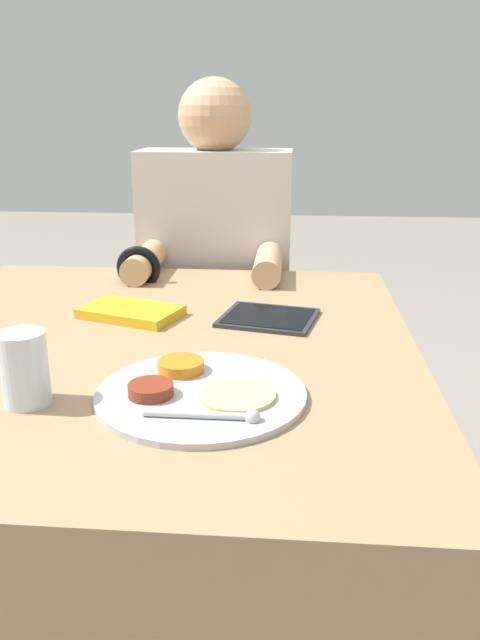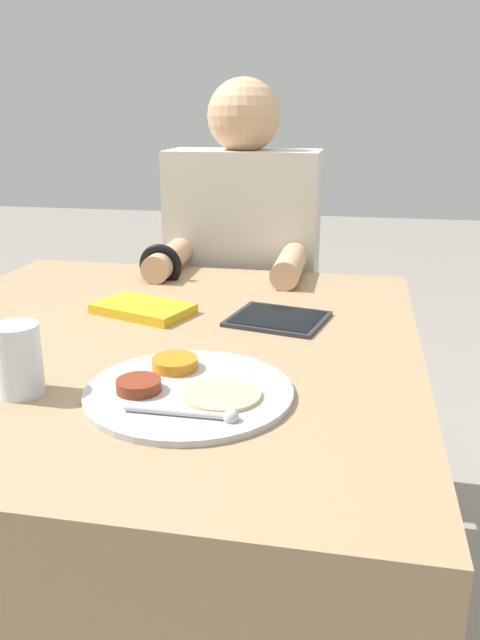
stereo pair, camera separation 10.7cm
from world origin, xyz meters
TOP-DOWN VIEW (x-y plane):
  - ground_plane at (0.00, 0.00)m, footprint 12.00×12.00m
  - dining_table at (0.00, 0.00)m, footprint 1.02×1.09m
  - thali_tray at (0.15, -0.23)m, footprint 0.31×0.31m
  - red_notebook at (-0.05, 0.13)m, footprint 0.23×0.18m
  - tablet_device at (0.23, 0.14)m, footprint 0.21×0.20m
  - person_diner at (0.06, 0.68)m, footprint 0.42×0.45m
  - drinking_glass at (-0.10, -0.27)m, footprint 0.07×0.07m

SIDE VIEW (x-z plane):
  - ground_plane at x=0.00m, z-range 0.00..0.00m
  - dining_table at x=0.00m, z-range 0.00..0.73m
  - person_diner at x=0.06m, z-range -0.04..1.18m
  - tablet_device at x=0.23m, z-range 0.73..0.73m
  - thali_tray at x=0.15m, z-range 0.72..0.75m
  - red_notebook at x=-0.05m, z-range 0.72..0.74m
  - drinking_glass at x=-0.10m, z-range 0.73..0.83m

